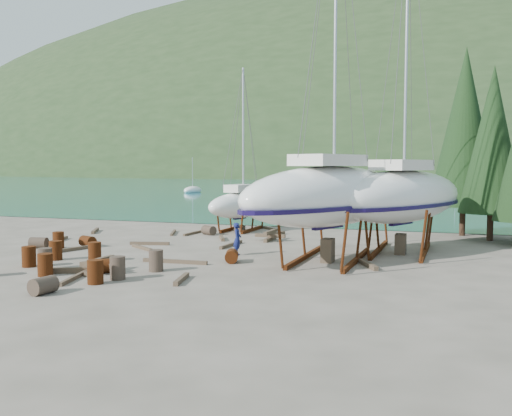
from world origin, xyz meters
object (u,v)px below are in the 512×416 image
(large_sailboat_near, at_px, (331,195))
(small_sailboat_shore, at_px, (241,204))
(large_sailboat_far, at_px, (403,196))
(worker, at_px, (237,239))

(large_sailboat_near, distance_m, small_sailboat_shore, 12.70)
(large_sailboat_far, relative_size, worker, 11.07)
(large_sailboat_near, height_order, large_sailboat_far, large_sailboat_near)
(small_sailboat_shore, height_order, worker, small_sailboat_shore)
(large_sailboat_far, xyz_separation_m, worker, (-7.37, -3.48, -2.05))
(worker, bearing_deg, large_sailboat_near, -103.65)
(large_sailboat_near, height_order, small_sailboat_shore, large_sailboat_near)
(small_sailboat_shore, bearing_deg, worker, -56.49)
(small_sailboat_shore, xyz_separation_m, worker, (3.57, -9.72, -0.99))
(large_sailboat_near, bearing_deg, worker, -157.51)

